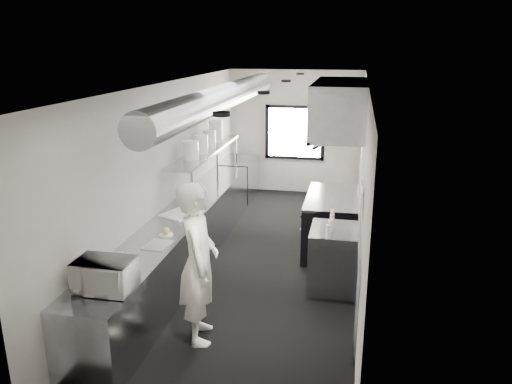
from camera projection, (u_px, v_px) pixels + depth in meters
The scene contains 35 objects.
floor at pixel (262, 261), 8.00m from camera, with size 3.00×8.00×0.01m, color black.
ceiling at pixel (263, 84), 7.19m from camera, with size 3.00×8.00×0.01m, color silver.
wall_back at pixel (295, 132), 11.35m from camera, with size 3.00×0.02×2.80m, color beige.
wall_front at pixel (166, 308), 3.84m from camera, with size 3.00×0.02×2.80m, color beige.
wall_left at pixel (170, 172), 7.88m from camera, with size 0.02×8.00×2.80m, color beige.
wall_right at pixel (362, 182), 7.31m from camera, with size 0.02×8.00×2.80m, color beige.
wall_cladding at pixel (358, 229), 7.84m from camera, with size 0.03×5.50×1.10m, color #999DA7.
hvac_duct at pixel (223, 97), 7.77m from camera, with size 0.40×0.40×6.40m, color gray.
service_window at pixel (295, 133), 11.32m from camera, with size 1.36×0.05×1.25m.
exhaust_hood at pixel (340, 108), 7.76m from camera, with size 0.81×2.20×0.88m.
prep_counter at pixel (182, 241), 7.62m from camera, with size 0.70×6.00×0.90m, color #999DA7.
pass_shelf at pixel (206, 152), 8.72m from camera, with size 0.45×3.00×0.68m.
range at pixel (331, 223), 8.32m from camera, with size 0.88×1.60×0.94m.
bottle_station at pixel (333, 259), 6.99m from camera, with size 0.65×0.80×0.90m, color #999DA7.
far_work_table at pixel (238, 179), 11.09m from camera, with size 0.70×1.20×0.90m, color #999DA7.
notice_sheet_a at pixel (361, 192), 6.13m from camera, with size 0.02×0.28×0.38m, color white.
notice_sheet_b at pixel (361, 205), 5.82m from camera, with size 0.02×0.28×0.38m, color white.
line_cook at pixel (198, 263), 5.67m from camera, with size 0.70×0.46×1.92m, color white.
microwave at pixel (105, 275), 5.13m from camera, with size 0.56×0.42×0.33m, color silver.
deli_tub_a at pixel (100, 276), 5.37m from camera, with size 0.15×0.15×0.11m, color #A8B0A2.
deli_tub_b at pixel (119, 257), 5.85m from camera, with size 0.13×0.13×0.09m, color #A8B0A2.
newspaper at pixel (158, 245), 6.31m from camera, with size 0.30×0.37×0.01m, color beige.
small_plate at pixel (166, 235), 6.63m from camera, with size 0.19×0.19×0.02m, color white.
pastry at pixel (166, 231), 6.61m from camera, with size 0.10×0.10×0.10m, color #DBCD73.
cutting_board at pixel (181, 213), 7.47m from camera, with size 0.43×0.57×0.02m, color silver.
knife_block at pixel (188, 192), 8.10m from camera, with size 0.11×0.23×0.26m, color #50291C.
plate_stack_a at pixel (191, 150), 7.98m from camera, with size 0.25×0.25×0.29m, color white.
plate_stack_b at pixel (201, 144), 8.39m from camera, with size 0.24×0.24×0.32m, color white.
plate_stack_c at pixel (209, 139), 8.82m from camera, with size 0.22×0.22×0.32m, color white.
plate_stack_d at pixel (216, 131), 9.35m from camera, with size 0.26×0.26×0.40m, color white.
squeeze_bottle_a at pixel (328, 231), 6.54m from camera, with size 0.06×0.06×0.18m, color silver.
squeeze_bottle_b at pixel (330, 226), 6.75m from camera, with size 0.06×0.06×0.17m, color silver.
squeeze_bottle_c at pixel (332, 224), 6.81m from camera, with size 0.06×0.06×0.17m, color silver.
squeeze_bottle_d at pixel (332, 220), 6.96m from camera, with size 0.06×0.06×0.17m, color silver.
squeeze_bottle_e at pixel (332, 215), 7.16m from camera, with size 0.06×0.06×0.17m, color silver.
Camera 1 is at (1.36, -7.21, 3.37)m, focal length 34.88 mm.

